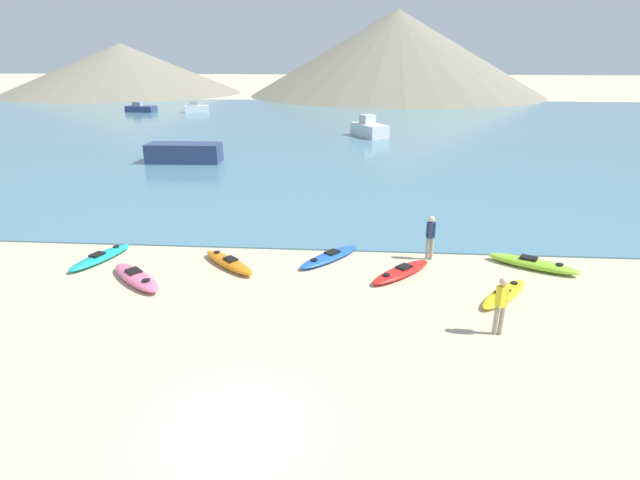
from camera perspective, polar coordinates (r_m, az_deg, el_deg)
ground_plane at (r=11.40m, az=-9.64°, el=-20.35°), size 400.00×400.00×0.00m
bay_water at (r=54.14m, az=1.77°, el=12.59°), size 160.00×70.00×0.06m
far_hill_left at (r=112.50m, az=-21.67°, el=17.74°), size 46.56×46.56×9.56m
far_hill_midleft at (r=102.05m, az=8.67°, el=20.38°), size 55.55×55.55×15.40m
kayak_on_sand_0 at (r=19.97m, az=23.15°, el=-2.49°), size 3.18×2.20×0.40m
kayak_on_sand_1 at (r=18.04m, az=9.26°, el=-3.59°), size 2.55×2.68×0.31m
kayak_on_sand_2 at (r=18.80m, az=-10.38°, el=-2.53°), size 2.59×2.51×0.38m
kayak_on_sand_3 at (r=20.79m, az=-23.78°, el=-1.79°), size 1.61×3.00×0.34m
kayak_on_sand_4 at (r=17.28m, az=20.28°, el=-5.80°), size 2.25×2.57×0.30m
kayak_on_sand_5 at (r=18.41m, az=-20.28°, el=-4.01°), size 2.76×2.66×0.40m
kayak_on_sand_6 at (r=19.13m, az=1.11°, el=-1.91°), size 2.52×2.87×0.30m
person_near_foreground at (r=14.70m, az=19.98°, el=-6.73°), size 0.35×0.29×1.74m
person_near_waterline at (r=19.31m, az=12.52°, el=0.58°), size 0.35×0.27×1.75m
moored_boat_0 at (r=71.97m, az=-13.99°, el=14.41°), size 3.50×2.49×1.47m
moored_boat_1 at (r=74.47m, az=-19.80°, el=13.98°), size 4.07×2.30×1.35m
moored_boat_2 at (r=48.82m, az=5.64°, el=12.52°), size 3.74×4.46×2.00m
moored_boat_3 at (r=37.87m, az=-15.26°, el=9.59°), size 5.31×2.19×1.36m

